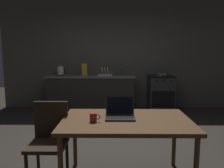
# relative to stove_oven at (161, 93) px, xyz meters

# --- Properties ---
(ground_plane) EXTENTS (12.00, 12.00, 0.00)m
(ground_plane) POSITION_rel_stove_oven_xyz_m (-1.18, -2.29, -0.44)
(ground_plane) COLOR #2D2823
(back_wall) EXTENTS (6.40, 0.10, 2.77)m
(back_wall) POSITION_rel_stove_oven_xyz_m (-0.88, 0.35, 0.94)
(back_wall) COLOR #4E4E48
(back_wall) RESTS_ON ground_plane
(kitchen_counter) EXTENTS (2.16, 0.64, 0.89)m
(kitchen_counter) POSITION_rel_stove_oven_xyz_m (-1.74, 0.00, 0.00)
(kitchen_counter) COLOR #282623
(kitchen_counter) RESTS_ON ground_plane
(stove_oven) EXTENTS (0.60, 0.62, 0.89)m
(stove_oven) POSITION_rel_stove_oven_xyz_m (0.00, 0.00, 0.00)
(stove_oven) COLOR #2D2D30
(stove_oven) RESTS_ON ground_plane
(dining_table) EXTENTS (1.39, 0.88, 0.73)m
(dining_table) POSITION_rel_stove_oven_xyz_m (-1.03, -3.15, 0.22)
(dining_table) COLOR brown
(dining_table) RESTS_ON ground_plane
(chair) EXTENTS (0.40, 0.40, 0.90)m
(chair) POSITION_rel_stove_oven_xyz_m (-1.88, -3.14, 0.08)
(chair) COLOR #2D2116
(chair) RESTS_ON ground_plane
(laptop) EXTENTS (0.32, 0.26, 0.23)m
(laptop) POSITION_rel_stove_oven_xyz_m (-1.10, -3.09, 0.33)
(laptop) COLOR #232326
(laptop) RESTS_ON dining_table
(electric_kettle) EXTENTS (0.19, 0.17, 0.23)m
(electric_kettle) POSITION_rel_stove_oven_xyz_m (-2.49, 0.00, 0.55)
(electric_kettle) COLOR black
(electric_kettle) RESTS_ON kitchen_counter
(bottle) EXTENTS (0.07, 0.07, 0.28)m
(bottle) POSITION_rel_stove_oven_xyz_m (-0.98, -0.05, 0.58)
(bottle) COLOR #19592D
(bottle) RESTS_ON kitchen_counter
(frying_pan) EXTENTS (0.24, 0.41, 0.05)m
(frying_pan) POSITION_rel_stove_oven_xyz_m (0.01, -0.03, 0.47)
(frying_pan) COLOR gray
(frying_pan) RESTS_ON stove_oven
(coffee_mug) EXTENTS (0.11, 0.07, 0.09)m
(coffee_mug) POSITION_rel_stove_oven_xyz_m (-1.38, -3.24, 0.33)
(coffee_mug) COLOR #9E2D28
(coffee_mug) RESTS_ON dining_table
(cereal_box) EXTENTS (0.13, 0.05, 0.29)m
(cereal_box) POSITION_rel_stove_oven_xyz_m (-1.90, 0.02, 0.59)
(cereal_box) COLOR gold
(cereal_box) RESTS_ON kitchen_counter
(dish_rack) EXTENTS (0.34, 0.26, 0.21)m
(dish_rack) POSITION_rel_stove_oven_xyz_m (-1.39, 0.00, 0.49)
(dish_rack) COLOR silver
(dish_rack) RESTS_ON kitchen_counter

